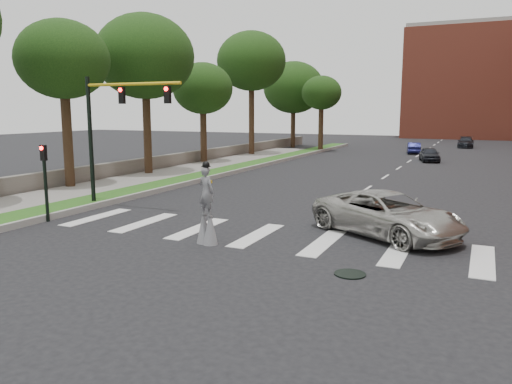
# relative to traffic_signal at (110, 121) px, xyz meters

# --- Properties ---
(ground_plane) EXTENTS (160.00, 160.00, 0.00)m
(ground_plane) POSITION_rel_traffic_signal_xyz_m (9.78, -3.00, -4.15)
(ground_plane) COLOR black
(ground_plane) RESTS_ON ground
(grass_median) EXTENTS (2.00, 60.00, 0.25)m
(grass_median) POSITION_rel_traffic_signal_xyz_m (-1.72, 17.00, -4.03)
(grass_median) COLOR #215017
(grass_median) RESTS_ON ground
(median_curb) EXTENTS (0.20, 60.00, 0.28)m
(median_curb) POSITION_rel_traffic_signal_xyz_m (-0.67, 17.00, -4.01)
(median_curb) COLOR gray
(median_curb) RESTS_ON ground
(sidewalk_left) EXTENTS (4.00, 60.00, 0.18)m
(sidewalk_left) POSITION_rel_traffic_signal_xyz_m (-4.72, 7.00, -4.06)
(sidewalk_left) COLOR slate
(sidewalk_left) RESTS_ON ground
(stone_wall) EXTENTS (0.50, 56.00, 1.10)m
(stone_wall) POSITION_rel_traffic_signal_xyz_m (-7.22, 19.00, -3.60)
(stone_wall) COLOR #615B53
(stone_wall) RESTS_ON ground
(manhole) EXTENTS (0.90, 0.90, 0.04)m
(manhole) POSITION_rel_traffic_signal_xyz_m (12.78, -5.00, -4.13)
(manhole) COLOR black
(manhole) RESTS_ON ground
(building_backdrop) EXTENTS (26.00, 14.00, 18.00)m
(building_backdrop) POSITION_rel_traffic_signal_xyz_m (15.78, 75.00, 4.85)
(building_backdrop) COLOR #B14C37
(building_backdrop) RESTS_ON ground
(traffic_signal) EXTENTS (5.30, 0.23, 6.20)m
(traffic_signal) POSITION_rel_traffic_signal_xyz_m (0.00, 0.00, 0.00)
(traffic_signal) COLOR black
(traffic_signal) RESTS_ON ground
(secondary_signal) EXTENTS (0.25, 0.21, 3.23)m
(secondary_signal) POSITION_rel_traffic_signal_xyz_m (-0.52, -3.50, -2.20)
(secondary_signal) COLOR black
(secondary_signal) RESTS_ON ground
(stilt_performer) EXTENTS (0.83, 0.61, 2.91)m
(stilt_performer) POSITION_rel_traffic_signal_xyz_m (7.38, -3.78, -3.00)
(stilt_performer) COLOR #301F13
(stilt_performer) RESTS_ON ground
(suv_crossing) EXTENTS (6.47, 5.35, 1.64)m
(suv_crossing) POSITION_rel_traffic_signal_xyz_m (12.90, 0.00, -3.33)
(suv_crossing) COLOR #ABA9A2
(suv_crossing) RESTS_ON ground
(car_near) EXTENTS (2.39, 4.10, 1.31)m
(car_near) POSITION_rel_traffic_signal_xyz_m (11.48, 29.50, -3.50)
(car_near) COLOR black
(car_near) RESTS_ON ground
(car_mid) EXTENTS (1.92, 3.85, 1.21)m
(car_mid) POSITION_rel_traffic_signal_xyz_m (9.02, 37.78, -3.54)
(car_mid) COLOR #15184A
(car_mid) RESTS_ON ground
(car_far) EXTENTS (1.94, 4.63, 1.33)m
(car_far) POSITION_rel_traffic_signal_xyz_m (13.80, 49.77, -3.48)
(car_far) COLOR black
(car_far) RESTS_ON ground
(tree_1) EXTENTS (5.30, 5.30, 9.77)m
(tree_1) POSITION_rel_traffic_signal_xyz_m (-6.30, 3.57, 3.30)
(tree_1) COLOR #301F13
(tree_1) RESTS_ON ground
(tree_2) EXTENTS (6.90, 6.90, 11.27)m
(tree_2) POSITION_rel_traffic_signal_xyz_m (-5.93, 10.74, 4.15)
(tree_2) COLOR #301F13
(tree_2) RESTS_ON ground
(tree_3) EXTENTS (5.16, 5.16, 8.69)m
(tree_3) POSITION_rel_traffic_signal_xyz_m (-6.32, 19.22, 2.30)
(tree_3) COLOR #301F13
(tree_3) RESTS_ON ground
(tree_4) EXTENTS (6.99, 6.99, 12.52)m
(tree_4) POSITION_rel_traffic_signal_xyz_m (-5.97, 28.32, 5.35)
(tree_4) COLOR #301F13
(tree_4) RESTS_ON ground
(tree_5) EXTENTS (7.54, 7.54, 10.66)m
(tree_5) POSITION_rel_traffic_signal_xyz_m (-6.14, 40.99, 3.28)
(tree_5) COLOR #301F13
(tree_5) RESTS_ON ground
(tree_6) EXTENTS (4.46, 4.46, 8.50)m
(tree_6) POSITION_rel_traffic_signal_xyz_m (-1.06, 36.37, 2.36)
(tree_6) COLOR #301F13
(tree_6) RESTS_ON ground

